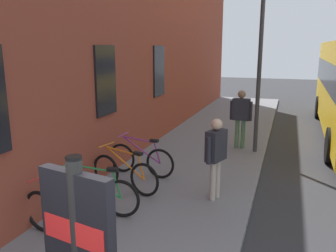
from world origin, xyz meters
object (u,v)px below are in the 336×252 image
at_px(bicycle_beside_lamp, 63,217).
at_px(pedestrian_near_bus, 216,151).
at_px(bicycle_far_end, 125,174).
at_px(bicycle_leaning_wall, 95,194).
at_px(street_lamp, 261,44).
at_px(bicycle_end_of_row, 141,160).
at_px(pedestrian_by_facade, 241,113).

bearing_deg(bicycle_beside_lamp, pedestrian_near_bus, -40.01).
bearing_deg(bicycle_far_end, bicycle_beside_lamp, 178.40).
height_order(bicycle_leaning_wall, pedestrian_near_bus, pedestrian_near_bus).
xyz_separation_m(bicycle_beside_lamp, street_lamp, (6.02, -2.42, 2.73)).
relative_size(bicycle_beside_lamp, pedestrian_near_bus, 1.05).
height_order(bicycle_beside_lamp, bicycle_end_of_row, same).
relative_size(bicycle_far_end, bicycle_end_of_row, 0.98).
height_order(bicycle_beside_lamp, bicycle_far_end, same).
height_order(pedestrian_near_bus, street_lamp, street_lamp).
bearing_deg(bicycle_far_end, street_lamp, -31.09).
height_order(bicycle_beside_lamp, pedestrian_by_facade, pedestrian_by_facade).
relative_size(pedestrian_by_facade, pedestrian_near_bus, 1.06).
xyz_separation_m(bicycle_beside_lamp, bicycle_far_end, (2.10, -0.06, 0.00)).
height_order(bicycle_end_of_row, pedestrian_by_facade, pedestrian_by_facade).
distance_m(bicycle_end_of_row, pedestrian_by_facade, 3.77).
distance_m(bicycle_leaning_wall, bicycle_far_end, 1.13).
xyz_separation_m(bicycle_far_end, pedestrian_by_facade, (4.16, -1.87, 0.70)).
bearing_deg(bicycle_far_end, bicycle_leaning_wall, 177.65).
bearing_deg(pedestrian_near_bus, bicycle_leaning_wall, 125.14).
distance_m(bicycle_leaning_wall, pedestrian_by_facade, 5.68).
bearing_deg(bicycle_far_end, pedestrian_by_facade, -24.23).
relative_size(bicycle_far_end, pedestrian_near_bus, 1.04).
xyz_separation_m(bicycle_far_end, street_lamp, (3.92, -2.36, 2.73)).
xyz_separation_m(pedestrian_by_facade, pedestrian_near_bus, (-3.92, -0.03, -0.06)).
xyz_separation_m(bicycle_leaning_wall, bicycle_end_of_row, (2.13, 0.01, -0.00)).
bearing_deg(street_lamp, bicycle_end_of_row, 140.32).
relative_size(bicycle_leaning_wall, pedestrian_near_bus, 1.06).
xyz_separation_m(pedestrian_by_facade, street_lamp, (-0.25, -0.49, 2.04)).
bearing_deg(pedestrian_by_facade, pedestrian_near_bus, -179.51).
distance_m(bicycle_beside_lamp, bicycle_far_end, 2.10).
distance_m(bicycle_beside_lamp, bicycle_end_of_row, 3.10).
bearing_deg(bicycle_beside_lamp, bicycle_end_of_row, 0.01).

